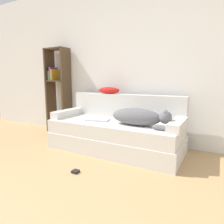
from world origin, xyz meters
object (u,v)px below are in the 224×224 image
(laptop, at_px, (98,120))
(couch, at_px, (115,136))
(dog, at_px, (139,117))
(throw_pillow, at_px, (109,90))
(bookshelf, at_px, (57,86))
(power_adapter, at_px, (75,171))

(laptop, bearing_deg, couch, -1.27)
(laptop, bearing_deg, dog, -17.04)
(throw_pillow, xyz_separation_m, bookshelf, (-1.18, 0.07, 0.06))
(couch, distance_m, laptop, 0.35)
(dog, distance_m, bookshelf, 1.98)
(dog, relative_size, throw_pillow, 2.12)
(couch, bearing_deg, bookshelf, 164.85)
(dog, distance_m, laptop, 0.67)
(dog, height_order, laptop, dog)
(bookshelf, distance_m, power_adapter, 2.12)
(dog, bearing_deg, couch, 167.58)
(dog, bearing_deg, laptop, 177.79)
(laptop, xyz_separation_m, power_adapter, (0.22, -0.81, -0.42))
(laptop, height_order, throw_pillow, throw_pillow)
(couch, bearing_deg, laptop, -166.44)
(couch, relative_size, dog, 2.37)
(couch, xyz_separation_m, power_adapter, (-0.04, -0.87, -0.20))
(throw_pillow, relative_size, power_adapter, 5.32)
(throw_pillow, xyz_separation_m, power_adapter, (0.26, -1.21, -0.83))
(couch, distance_m, dog, 0.53)
(couch, distance_m, throw_pillow, 0.78)
(throw_pillow, distance_m, bookshelf, 1.19)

